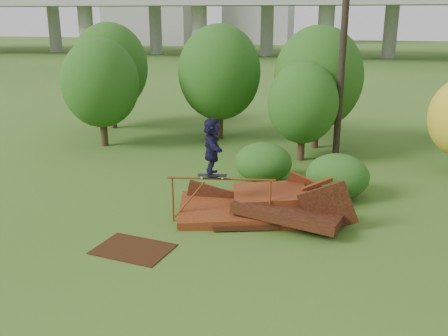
% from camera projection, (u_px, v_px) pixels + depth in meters
% --- Properties ---
extents(ground, '(240.00, 240.00, 0.00)m').
position_uv_depth(ground, '(236.00, 246.00, 13.70)').
color(ground, '#2D5116').
rests_on(ground, ground).
extents(scrap_pile, '(5.77, 3.34, 1.79)m').
position_uv_depth(scrap_pile, '(262.00, 208.00, 15.57)').
color(scrap_pile, '#44210C').
rests_on(scrap_pile, ground).
extents(grind_rail, '(3.22, 0.53, 1.44)m').
position_uv_depth(grind_rail, '(221.00, 189.00, 14.94)').
color(grind_rail, brown).
rests_on(grind_rail, ground).
extents(skateboard, '(0.89, 0.35, 0.09)m').
position_uv_depth(skateboard, '(212.00, 175.00, 14.84)').
color(skateboard, black).
rests_on(skateboard, grind_rail).
extents(skater, '(0.97, 1.68, 1.72)m').
position_uv_depth(skater, '(212.00, 147.00, 14.58)').
color(skater, black).
rests_on(skater, skateboard).
extents(flat_plate, '(2.21, 1.74, 0.03)m').
position_uv_depth(flat_plate, '(133.00, 249.00, 13.51)').
color(flat_plate, black).
rests_on(flat_plate, ground).
extents(tree_0, '(3.63, 3.63, 5.12)m').
position_uv_depth(tree_0, '(100.00, 83.00, 23.36)').
color(tree_0, black).
rests_on(tree_0, ground).
extents(tree_1, '(4.10, 4.10, 5.71)m').
position_uv_depth(tree_1, '(219.00, 73.00, 24.71)').
color(tree_1, black).
rests_on(tree_1, ground).
extents(tree_2, '(3.02, 3.02, 4.26)m').
position_uv_depth(tree_2, '(303.00, 103.00, 21.12)').
color(tree_2, black).
rests_on(tree_2, ground).
extents(tree_3, '(4.10, 4.10, 5.68)m').
position_uv_depth(tree_3, '(318.00, 78.00, 22.91)').
color(tree_3, black).
rests_on(tree_3, ground).
extents(tree_6, '(4.11, 4.11, 5.74)m').
position_uv_depth(tree_6, '(110.00, 67.00, 27.07)').
color(tree_6, black).
rests_on(tree_6, ground).
extents(shrub_left, '(2.16, 2.00, 1.50)m').
position_uv_depth(shrub_left, '(263.00, 162.00, 18.85)').
color(shrub_left, '#1C4211').
rests_on(shrub_left, ground).
extents(shrub_right, '(2.18, 1.99, 1.54)m').
position_uv_depth(shrub_right, '(337.00, 176.00, 17.17)').
color(shrub_right, '#1C4211').
rests_on(shrub_right, ground).
extents(utility_pole, '(1.40, 0.28, 9.51)m').
position_uv_depth(utility_pole, '(343.00, 47.00, 20.12)').
color(utility_pole, black).
rests_on(utility_pole, ground).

